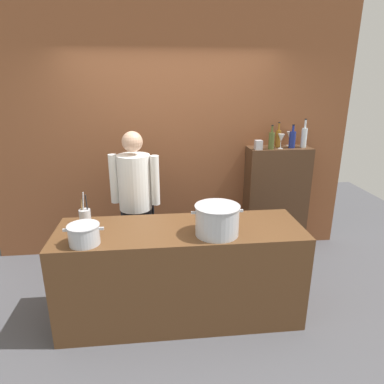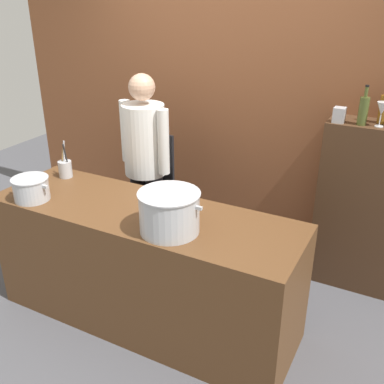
{
  "view_description": "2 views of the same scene",
  "coord_description": "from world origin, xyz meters",
  "views": [
    {
      "loc": [
        -0.18,
        -2.73,
        2.15
      ],
      "look_at": [
        0.15,
        0.42,
        1.09
      ],
      "focal_mm": 31.72,
      "sensor_mm": 36.0,
      "label": 1
    },
    {
      "loc": [
        1.54,
        -2.22,
        2.28
      ],
      "look_at": [
        0.22,
        0.29,
        0.97
      ],
      "focal_mm": 42.16,
      "sensor_mm": 36.0,
      "label": 2
    }
  ],
  "objects": [
    {
      "name": "spice_tin_silver",
      "position": [
        1.0,
        1.09,
        1.42
      ],
      "size": [
        0.08,
        0.08,
        0.11
      ],
      "primitive_type": "cube",
      "color": "#B2B2B7",
      "rests_on": "bar_cabinet"
    },
    {
      "name": "brick_back_panel",
      "position": [
        0.0,
        1.4,
        1.5
      ],
      "size": [
        4.4,
        0.1,
        3.0
      ],
      "primitive_type": "cube",
      "color": "brown",
      "rests_on": "ground_plane"
    },
    {
      "name": "ground_plane",
      "position": [
        0.0,
        0.0,
        0.0
      ],
      "size": [
        8.0,
        8.0,
        0.0
      ],
      "primitive_type": "plane",
      "color": "#4C4C51"
    },
    {
      "name": "stockpot_large",
      "position": [
        0.3,
        -0.15,
        1.03
      ],
      "size": [
        0.44,
        0.38,
        0.26
      ],
      "color": "#B7BABF",
      "rests_on": "prep_counter"
    },
    {
      "name": "wine_bottle_amber",
      "position": [
        1.28,
        1.22,
        1.47
      ],
      "size": [
        0.06,
        0.06,
        0.3
      ],
      "color": "#8C5919",
      "rests_on": "bar_cabinet"
    },
    {
      "name": "wine_glass_tall",
      "position": [
        1.28,
        1.11,
        1.49
      ],
      "size": [
        0.08,
        0.08,
        0.18
      ],
      "color": "silver",
      "rests_on": "bar_cabinet"
    },
    {
      "name": "stockpot_small",
      "position": [
        -0.78,
        -0.22,
        0.98
      ],
      "size": [
        0.32,
        0.25,
        0.16
      ],
      "color": "#B7BABF",
      "rests_on": "prep_counter"
    },
    {
      "name": "bar_cabinet",
      "position": [
        1.3,
        1.19,
        0.68
      ],
      "size": [
        0.76,
        0.32,
        1.36
      ],
      "primitive_type": "cube",
      "color": "#472D1C",
      "rests_on": "ground_plane"
    },
    {
      "name": "chef",
      "position": [
        -0.42,
        0.69,
        0.96
      ],
      "size": [
        0.52,
        0.39,
        1.66
      ],
      "rotation": [
        0.0,
        0.0,
        2.9
      ],
      "color": "black",
      "rests_on": "ground_plane"
    },
    {
      "name": "utensil_crock",
      "position": [
        -0.85,
        0.21,
        0.97
      ],
      "size": [
        0.1,
        0.1,
        0.29
      ],
      "color": "#B7BABF",
      "rests_on": "prep_counter"
    },
    {
      "name": "prep_counter",
      "position": [
        0.0,
        0.0,
        0.45
      ],
      "size": [
        2.18,
        0.7,
        0.9
      ],
      "primitive_type": "cube",
      "color": "brown",
      "rests_on": "ground_plane"
    },
    {
      "name": "wine_bottle_olive",
      "position": [
        1.16,
        1.11,
        1.47
      ],
      "size": [
        0.07,
        0.07,
        0.28
      ],
      "color": "#475123",
      "rests_on": "bar_cabinet"
    }
  ]
}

